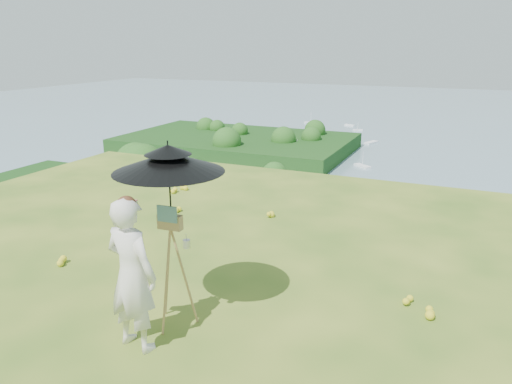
% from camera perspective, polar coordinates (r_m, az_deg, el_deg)
% --- Properties ---
extents(ground, '(14.00, 14.00, 0.00)m').
position_cam_1_polar(ground, '(7.72, -9.60, -9.75)').
color(ground, '#39611B').
rests_on(ground, ground).
extents(shoreline_tier, '(170.00, 28.00, 8.00)m').
position_cam_1_polar(shoreline_tier, '(89.90, 19.24, -10.35)').
color(shoreline_tier, slate).
rests_on(shoreline_tier, bay_water).
extents(bay_water, '(700.00, 700.00, 0.00)m').
position_cam_1_polar(bay_water, '(248.57, 22.89, 6.70)').
color(bay_water, '#7498A6').
rests_on(bay_water, ground).
extents(peninsula, '(90.00, 60.00, 12.00)m').
position_cam_1_polar(peninsula, '(181.95, -2.21, 6.39)').
color(peninsula, '#103D12').
rests_on(peninsula, bay_water).
extents(slope_trees, '(110.00, 50.00, 6.00)m').
position_cam_1_polar(slope_trees, '(44.85, 16.93, -8.34)').
color(slope_trees, '#195318').
rests_on(slope_trees, forest_slope).
extents(harbor_town, '(110.00, 22.00, 5.00)m').
position_cam_1_polar(harbor_town, '(87.25, 19.64, -6.53)').
color(harbor_town, silver).
rests_on(harbor_town, shoreline_tier).
extents(moored_boats, '(140.00, 140.00, 0.70)m').
position_cam_1_polar(moored_boats, '(171.57, 17.88, 3.37)').
color(moored_boats, white).
rests_on(moored_boats, bay_water).
extents(wildflowers, '(10.00, 10.50, 0.12)m').
position_cam_1_polar(wildflowers, '(7.88, -8.62, -8.65)').
color(wildflowers, yellow).
rests_on(wildflowers, ground).
extents(painter, '(0.72, 0.52, 1.82)m').
position_cam_1_polar(painter, '(5.83, -14.02, -9.14)').
color(painter, silver).
rests_on(painter, ground).
extents(field_easel, '(0.64, 0.64, 1.58)m').
position_cam_1_polar(field_easel, '(6.24, -9.54, -8.33)').
color(field_easel, '#B08D4A').
rests_on(field_easel, ground).
extents(sun_umbrella, '(1.40, 1.40, 1.04)m').
position_cam_1_polar(sun_umbrella, '(5.91, -9.85, 0.87)').
color(sun_umbrella, black).
rests_on(sun_umbrella, field_easel).
extents(painter_cap, '(0.23, 0.27, 0.10)m').
position_cam_1_polar(painter_cap, '(5.52, -14.64, -1.07)').
color(painter_cap, '#C9706E').
rests_on(painter_cap, painter).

